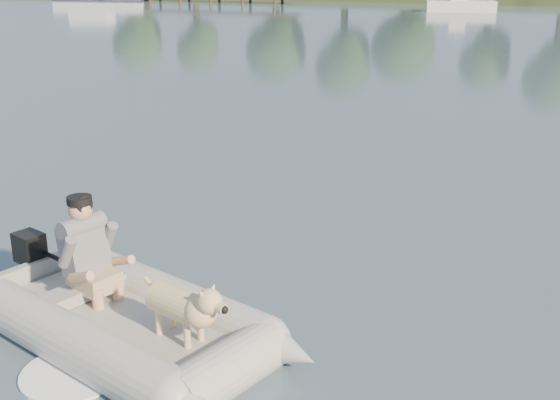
% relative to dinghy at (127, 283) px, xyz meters
% --- Properties ---
extents(water, '(160.00, 160.00, 0.00)m').
position_rel_dinghy_xyz_m(water, '(0.82, 0.49, -0.63)').
color(water, slate).
rests_on(water, ground).
extents(dinghy, '(6.11, 5.38, 1.47)m').
position_rel_dinghy_xyz_m(dinghy, '(0.00, 0.00, 0.00)').
color(dinghy, '#AAAAA5').
rests_on(dinghy, water).
extents(man, '(0.94, 0.87, 1.15)m').
position_rel_dinghy_xyz_m(man, '(-0.69, 0.29, 0.19)').
color(man, slate).
rests_on(man, dinghy).
extents(dog, '(1.05, 0.65, 0.66)m').
position_rel_dinghy_xyz_m(dog, '(0.67, -0.17, -0.08)').
color(dog, tan).
rests_on(dog, dinghy).
extents(outboard_motor, '(0.52, 0.43, 0.84)m').
position_rel_dinghy_xyz_m(outboard_motor, '(-1.68, 0.57, -0.30)').
color(outboard_motor, black).
rests_on(outboard_motor, dinghy).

